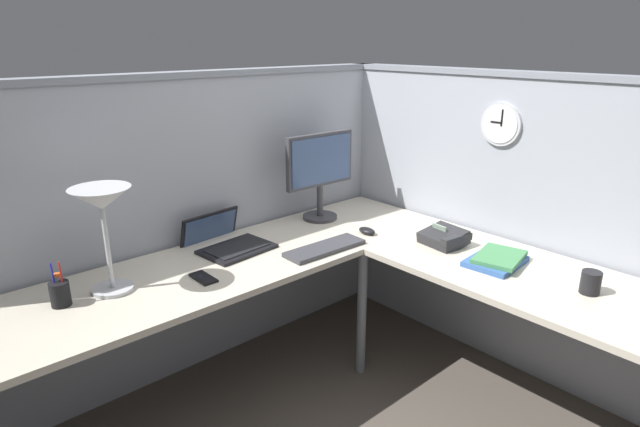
{
  "coord_description": "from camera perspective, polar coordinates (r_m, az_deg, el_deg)",
  "views": [
    {
      "loc": [
        -1.66,
        -1.53,
        1.73
      ],
      "look_at": [
        -0.04,
        0.27,
        0.93
      ],
      "focal_mm": 29.61,
      "sensor_mm": 36.0,
      "label": 1
    }
  ],
  "objects": [
    {
      "name": "ground_plane",
      "position": [
        2.84,
        4.45,
        -19.18
      ],
      "size": [
        6.8,
        6.8,
        0.0
      ],
      "primitive_type": "plane",
      "color": "#4C443D"
    },
    {
      "name": "cubicle_wall_back",
      "position": [
        2.88,
        -12.94,
        -1.08
      ],
      "size": [
        2.57,
        0.12,
        1.58
      ],
      "color": "#999EA8",
      "rests_on": "ground"
    },
    {
      "name": "cubicle_wall_right",
      "position": [
        2.98,
        20.29,
        -1.15
      ],
      "size": [
        0.12,
        2.37,
        1.58
      ],
      "color": "#999EA8",
      "rests_on": "ground"
    },
    {
      "name": "desk",
      "position": [
        2.38,
        3.21,
        -9.08
      ],
      "size": [
        2.35,
        2.15,
        0.73
      ],
      "color": "beige",
      "rests_on": "ground"
    },
    {
      "name": "monitor",
      "position": [
        3.0,
        0.01,
        4.76
      ],
      "size": [
        0.46,
        0.2,
        0.5
      ],
      "color": "#38383D",
      "rests_on": "desk"
    },
    {
      "name": "laptop",
      "position": [
        2.72,
        -10.25,
        -2.96
      ],
      "size": [
        0.37,
        0.41,
        0.22
      ],
      "color": "black",
      "rests_on": "desk"
    },
    {
      "name": "keyboard",
      "position": [
        2.62,
        0.53,
        -3.77
      ],
      "size": [
        0.43,
        0.15,
        0.02
      ],
      "primitive_type": "cube",
      "rotation": [
        0.0,
        0.0,
        -0.03
      ],
      "color": "#38383D",
      "rests_on": "desk"
    },
    {
      "name": "computer_mouse",
      "position": [
        2.85,
        5.1,
        -1.87
      ],
      "size": [
        0.06,
        0.1,
        0.03
      ],
      "primitive_type": "ellipsoid",
      "color": "black",
      "rests_on": "desk"
    },
    {
      "name": "desk_lamp_dome",
      "position": [
        2.26,
        -22.5,
        0.6
      ],
      "size": [
        0.24,
        0.24,
        0.44
      ],
      "color": "#B7BABF",
      "rests_on": "desk"
    },
    {
      "name": "pen_cup",
      "position": [
        2.32,
        -26.29,
        -7.73
      ],
      "size": [
        0.08,
        0.08,
        0.18
      ],
      "color": "black",
      "rests_on": "desk"
    },
    {
      "name": "cell_phone",
      "position": [
        2.38,
        -12.48,
        -6.82
      ],
      "size": [
        0.07,
        0.14,
        0.01
      ],
      "primitive_type": "cube",
      "rotation": [
        0.0,
        0.0,
        0.0
      ],
      "color": "black",
      "rests_on": "desk"
    },
    {
      "name": "office_phone",
      "position": [
        2.75,
        13.31,
        -2.59
      ],
      "size": [
        0.21,
        0.23,
        0.11
      ],
      "color": "#232326",
      "rests_on": "desk"
    },
    {
      "name": "book_stack",
      "position": [
        2.6,
        18.58,
        -4.73
      ],
      "size": [
        0.31,
        0.25,
        0.04
      ],
      "color": "#335999",
      "rests_on": "desk"
    },
    {
      "name": "coffee_mug",
      "position": [
        2.45,
        27.21,
        -6.64
      ],
      "size": [
        0.08,
        0.08,
        0.1
      ],
      "primitive_type": "cylinder",
      "color": "black",
      "rests_on": "desk"
    },
    {
      "name": "wall_clock",
      "position": [
        2.86,
        19.01,
        9.11
      ],
      "size": [
        0.04,
        0.22,
        0.22
      ],
      "color": "#B7BABF"
    }
  ]
}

